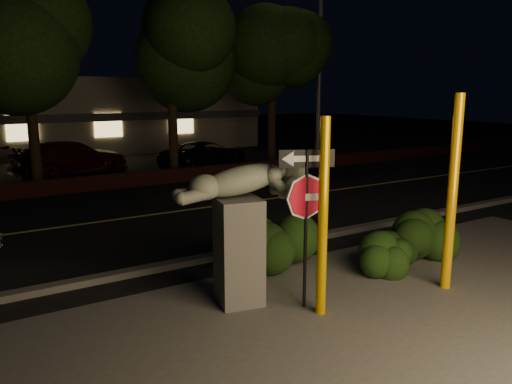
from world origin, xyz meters
TOP-DOWN VIEW (x-y plane):
  - ground at (0.00, 10.00)m, footprint 90.00×90.00m
  - patio at (0.00, -1.00)m, footprint 14.00×6.00m
  - road at (0.00, 7.00)m, footprint 80.00×8.00m
  - lane_marking at (0.00, 7.00)m, footprint 80.00×0.12m
  - curb at (0.00, 2.90)m, footprint 80.00×0.25m
  - brick_wall at (0.00, 11.30)m, footprint 40.00×0.35m
  - parking_lot at (0.00, 17.00)m, footprint 40.00×12.00m
  - building at (0.00, 24.99)m, footprint 22.00×10.20m
  - tree_far_b at (-2.50, 13.20)m, footprint 5.20×5.20m
  - tree_far_c at (2.50, 12.80)m, footprint 4.80×4.80m
  - tree_far_d at (7.50, 13.30)m, footprint 4.40×4.40m
  - yellow_pole_left at (-0.65, -0.15)m, footprint 0.15×0.15m
  - yellow_pole_right at (1.77, -0.50)m, footprint 0.16×0.16m
  - signpost at (-0.73, 0.15)m, footprint 0.77×0.35m
  - sculpture at (-1.45, 0.83)m, footprint 2.12×0.96m
  - hedge_center at (0.11, 1.88)m, footprint 2.36×1.56m
  - hedge_right at (1.57, 0.58)m, footprint 1.69×1.30m
  - hedge_far_right at (2.54, 0.70)m, footprint 1.76×1.30m
  - streetlight at (9.56, 12.86)m, footprint 1.51×0.70m
  - parked_car_darkred at (-0.94, 15.00)m, footprint 5.06×3.37m
  - parked_car_dark at (4.37, 13.83)m, footprint 4.61×3.33m

SIDE VIEW (x-z plane):
  - ground at x=0.00m, z-range 0.00..0.00m
  - road at x=0.00m, z-range 0.00..0.01m
  - parking_lot at x=0.00m, z-range 0.00..0.01m
  - patio at x=0.00m, z-range 0.00..0.02m
  - lane_marking at x=0.00m, z-range 0.02..0.02m
  - curb at x=0.00m, z-range 0.00..0.12m
  - brick_wall at x=0.00m, z-range 0.00..0.50m
  - hedge_right at x=1.57m, z-range 0.00..0.98m
  - hedge_far_right at x=2.54m, z-range 0.00..1.10m
  - hedge_center at x=0.11m, z-range 0.00..1.13m
  - parked_car_dark at x=4.37m, z-range 0.00..1.16m
  - parked_car_darkred at x=-0.94m, z-range 0.00..1.36m
  - sculpture at x=-1.45m, z-range 0.26..2.52m
  - yellow_pole_left at x=-0.65m, z-range 0.00..2.95m
  - yellow_pole_right at x=1.77m, z-range 0.00..3.26m
  - signpost at x=-0.73m, z-range 0.52..2.97m
  - building at x=0.00m, z-range 0.00..4.00m
  - tree_far_d at x=7.50m, z-range 1.71..9.13m
  - tree_far_c at x=2.50m, z-range 1.74..9.58m
  - tree_far_b at x=-2.50m, z-range 1.85..10.26m
  - streetlight at x=9.56m, z-range 0.98..11.35m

